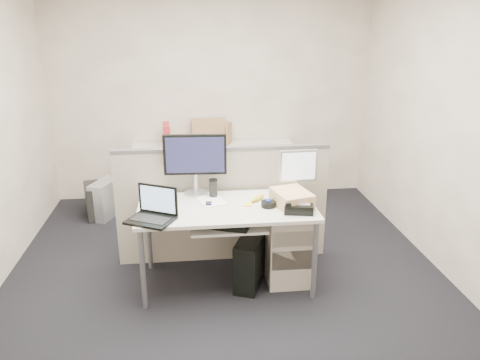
{
  "coord_description": "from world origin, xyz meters",
  "views": [
    {
      "loc": [
        -0.29,
        -3.67,
        2.24
      ],
      "look_at": [
        0.13,
        0.15,
        0.91
      ],
      "focal_mm": 35.0,
      "sensor_mm": 36.0,
      "label": 1
    }
  ],
  "objects": [
    {
      "name": "floor",
      "position": [
        0.0,
        0.0,
        -0.01
      ],
      "size": [
        4.0,
        4.5,
        0.01
      ],
      "primitive_type": "cube",
      "color": "black",
      "rests_on": "ground"
    },
    {
      "name": "wall_back",
      "position": [
        0.0,
        2.25,
        1.35
      ],
      "size": [
        4.0,
        0.02,
        2.7
      ],
      "primitive_type": "cube",
      "color": "beige",
      "rests_on": "ground"
    },
    {
      "name": "wall_front",
      "position": [
        0.0,
        -2.25,
        1.35
      ],
      "size": [
        4.0,
        0.02,
        2.7
      ],
      "primitive_type": "cube",
      "color": "beige",
      "rests_on": "ground"
    },
    {
      "name": "wall_right",
      "position": [
        2.0,
        0.0,
        1.35
      ],
      "size": [
        0.02,
        4.5,
        2.7
      ],
      "primitive_type": "cube",
      "color": "beige",
      "rests_on": "ground"
    },
    {
      "name": "desk",
      "position": [
        0.0,
        0.0,
        0.66
      ],
      "size": [
        1.5,
        0.75,
        0.73
      ],
      "color": "white",
      "rests_on": "floor"
    },
    {
      "name": "keyboard_tray",
      "position": [
        0.0,
        -0.18,
        0.62
      ],
      "size": [
        0.62,
        0.32,
        0.02
      ],
      "primitive_type": "cube",
      "color": "white",
      "rests_on": "desk"
    },
    {
      "name": "drawer_pedestal",
      "position": [
        0.55,
        0.05,
        0.33
      ],
      "size": [
        0.4,
        0.55,
        0.65
      ],
      "primitive_type": "cube",
      "color": "beige",
      "rests_on": "floor"
    },
    {
      "name": "cubicle_partition",
      "position": [
        0.0,
        0.45,
        0.55
      ],
      "size": [
        2.0,
        0.06,
        1.1
      ],
      "primitive_type": "cube",
      "color": "#A59B88",
      "rests_on": "floor"
    },
    {
      "name": "back_counter",
      "position": [
        0.0,
        1.93,
        0.36
      ],
      "size": [
        2.0,
        0.6,
        0.72
      ],
      "primitive_type": "cube",
      "color": "beige",
      "rests_on": "floor"
    },
    {
      "name": "monitor_main",
      "position": [
        -0.25,
        0.32,
        1.01
      ],
      "size": [
        0.57,
        0.25,
        0.56
      ],
      "primitive_type": "cube",
      "rotation": [
        0.0,
        0.0,
        -0.06
      ],
      "color": "black",
      "rests_on": "desk"
    },
    {
      "name": "monitor_small",
      "position": [
        0.65,
        0.18,
        0.94
      ],
      "size": [
        0.35,
        0.19,
        0.42
      ],
      "primitive_type": "cube",
      "rotation": [
        0.0,
        0.0,
        0.05
      ],
      "color": "#B7B7BC",
      "rests_on": "desk"
    },
    {
      "name": "laptop",
      "position": [
        -0.62,
        -0.25,
        0.86
      ],
      "size": [
        0.43,
        0.39,
        0.26
      ],
      "primitive_type": "cube",
      "rotation": [
        0.0,
        0.0,
        -0.47
      ],
      "color": "black",
      "rests_on": "desk"
    },
    {
      "name": "trackball",
      "position": [
        0.35,
        -0.05,
        0.75
      ],
      "size": [
        0.14,
        0.14,
        0.05
      ],
      "primitive_type": "cylinder",
      "rotation": [
        0.0,
        0.0,
        0.17
      ],
      "color": "black",
      "rests_on": "desk"
    },
    {
      "name": "desk_phone",
      "position": [
        0.58,
        -0.18,
        0.77
      ],
      "size": [
        0.27,
        0.24,
        0.07
      ],
      "primitive_type": "cube",
      "rotation": [
        0.0,
        0.0,
        -0.2
      ],
      "color": "black",
      "rests_on": "desk"
    },
    {
      "name": "paper_stack",
      "position": [
        -0.12,
        0.12,
        0.74
      ],
      "size": [
        0.28,
        0.31,
        0.01
      ],
      "primitive_type": "cube",
      "rotation": [
        0.0,
        0.0,
        0.32
      ],
      "color": "white",
      "rests_on": "desk"
    },
    {
      "name": "sticky_pad",
      "position": [
        0.18,
        0.0,
        0.74
      ],
      "size": [
        0.08,
        0.08,
        0.01
      ],
      "primitive_type": "cube",
      "rotation": [
        0.0,
        0.0,
        -0.16
      ],
      "color": "yellow",
      "rests_on": "desk"
    },
    {
      "name": "travel_mug",
      "position": [
        -0.1,
        0.22,
        0.81
      ],
      "size": [
        0.09,
        0.09,
        0.16
      ],
      "primitive_type": "cylinder",
      "rotation": [
        0.0,
        0.0,
        -0.19
      ],
      "color": "black",
      "rests_on": "desk"
    },
    {
      "name": "banana",
      "position": [
        0.28,
        0.1,
        0.75
      ],
      "size": [
        0.17,
        0.17,
        0.04
      ],
      "primitive_type": "ellipsoid",
      "rotation": [
        0.0,
        0.0,
        0.8
      ],
      "color": "gold",
      "rests_on": "desk"
    },
    {
      "name": "cellphone",
      "position": [
        -0.15,
        0.05,
        0.74
      ],
      "size": [
        0.06,
        0.1,
        0.01
      ],
      "primitive_type": "cube",
      "rotation": [
        0.0,
        0.0,
        -0.07
      ],
      "color": "black",
      "rests_on": "desk"
    },
    {
      "name": "manila_folders",
      "position": [
        0.55,
        -0.05,
        0.8
      ],
      "size": [
        0.35,
        0.4,
        0.13
      ],
      "primitive_type": "cube",
      "rotation": [
        0.0,
        0.0,
        0.26
      ],
      "color": "tan",
      "rests_on": "desk"
    },
    {
      "name": "keyboard",
      "position": [
        -0.05,
        -0.2,
        0.64
      ],
      "size": [
        0.46,
        0.3,
        0.02
      ],
      "primitive_type": "cube",
      "rotation": [
        0.0,
        0.0,
        -0.36
      ],
      "color": "black",
      "rests_on": "keyboard_tray"
    },
    {
      "name": "pc_tower_desk",
      "position": [
        0.2,
        -0.05,
        0.22
      ],
      "size": [
        0.35,
        0.51,
        0.44
      ],
      "primitive_type": "cube",
      "rotation": [
        0.0,
        0.0,
        -0.37
      ],
      "color": "black",
      "rests_on": "floor"
    },
    {
      "name": "pc_tower_spare_dark",
      "position": [
        -1.45,
        1.63,
        0.2
      ],
      "size": [
        0.27,
        0.45,
        0.39
      ],
      "primitive_type": "cube",
      "rotation": [
        0.0,
        0.0,
        0.26
      ],
      "color": "black",
      "rests_on": "floor"
    },
    {
      "name": "pc_tower_spare_silver",
      "position": [
        -1.3,
        1.63,
        0.22
      ],
      "size": [
        0.35,
        0.51,
        0.44
      ],
      "primitive_type": "cube",
      "rotation": [
        0.0,
        0.0,
        -0.38
      ],
      "color": "#B7B7BC",
      "rests_on": "floor"
    },
    {
      "name": "cardboard_box_left",
      "position": [
        -0.05,
        2.05,
        0.88
      ],
      "size": [
        0.44,
        0.34,
        0.32
      ],
      "primitive_type": "cube",
      "rotation": [
        0.0,
        0.0,
        0.03
      ],
      "color": "olive",
      "rests_on": "back_counter"
    },
    {
      "name": "cardboard_box_right",
      "position": [
        0.0,
        2.05,
        0.86
      ],
      "size": [
        0.49,
        0.44,
        0.29
      ],
      "primitive_type": "cube",
      "rotation": [
        0.0,
        0.0,
        -0.4
      ],
      "color": "olive",
      "rests_on": "back_counter"
    },
    {
      "name": "red_binder",
      "position": [
        -0.57,
        1.96,
        0.88
      ],
      "size": [
        0.1,
        0.34,
        0.31
      ],
      "primitive_type": "cube",
      "rotation": [
        0.0,
        0.0,
        0.07
      ],
      "color": "#B0222A",
      "rests_on": "back_counter"
    }
  ]
}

